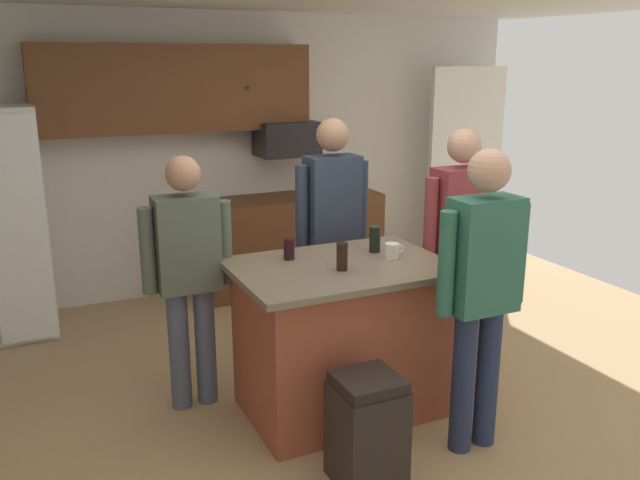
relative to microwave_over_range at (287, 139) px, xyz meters
The scene contains 16 objects.
floor 2.95m from the microwave_over_range, 103.50° to the right, with size 7.04×7.04×0.00m, color tan.
back_wall 0.69m from the microwave_over_range, 153.43° to the left, with size 6.40×0.10×2.60m, color silver.
french_door_window_panel 2.03m from the microwave_over_range, ahead, with size 0.90×0.06×2.00m, color white.
cabinet_run_upper 1.11m from the microwave_over_range, behind, with size 2.40×0.38×0.75m.
cabinet_run_lower 1.00m from the microwave_over_range, 89.94° to the right, with size 1.80×0.63×0.90m.
microwave_over_range is the anchor object (origin of this frame).
kitchen_island 2.64m from the microwave_over_range, 104.65° to the right, with size 1.30×0.92×0.97m.
person_host_foreground 2.47m from the microwave_over_range, 126.96° to the right, with size 0.57×0.22×1.62m.
person_elder_center 1.69m from the microwave_over_range, 100.77° to the right, with size 0.57×0.23×1.78m.
person_guest_right 2.30m from the microwave_over_range, 80.85° to the right, with size 0.57×0.23×1.73m.
person_guest_left 3.12m from the microwave_over_range, 92.15° to the right, with size 0.57×0.23×1.73m.
mug_blue_stoneware 2.45m from the microwave_over_range, 96.41° to the right, with size 0.13×0.09×0.09m.
tumbler_amber 2.61m from the microwave_over_range, 105.03° to the right, with size 0.07×0.07×0.17m.
glass_dark_ale 2.36m from the microwave_over_range, 111.94° to the right, with size 0.07×0.07×0.13m.
glass_pilsner 2.29m from the microwave_over_range, 97.75° to the right, with size 0.07×0.07×0.17m.
trash_bin 3.43m from the microwave_over_range, 105.00° to the right, with size 0.34×0.34×0.61m.
Camera 1 is at (-1.76, -3.32, 2.18)m, focal length 37.30 mm.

